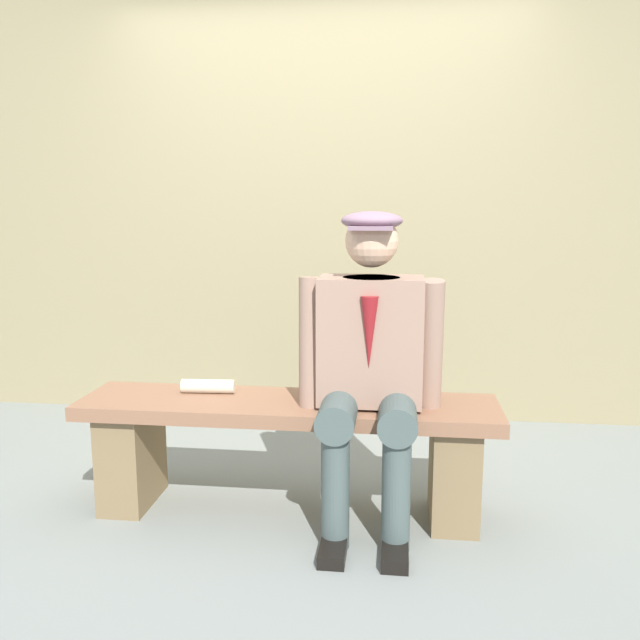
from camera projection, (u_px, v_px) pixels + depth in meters
The scene contains 5 objects.
ground_plane at pixel (288, 510), 2.84m from camera, with size 30.00×30.00×0.00m, color slate.
bench at pixel (288, 439), 2.78m from camera, with size 1.77×0.42×0.50m.
seated_man at pixel (370, 356), 2.61m from camera, with size 0.59×0.59×1.29m.
rolled_magazine at pixel (208, 386), 2.86m from camera, with size 0.06×0.06×0.23m, color beige.
stadium_wall at pixel (326, 210), 4.05m from camera, with size 12.00×0.24×2.57m, color #8A7F5B.
Camera 1 is at (-0.45, 2.62, 1.30)m, focal length 36.52 mm.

